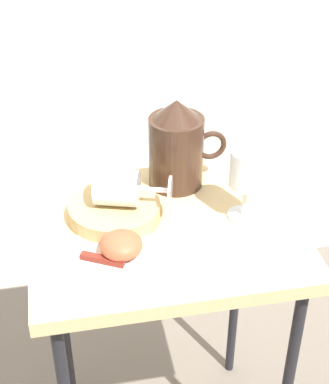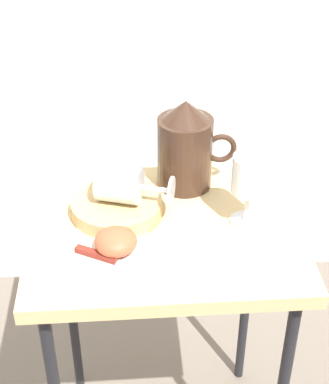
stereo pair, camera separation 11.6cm
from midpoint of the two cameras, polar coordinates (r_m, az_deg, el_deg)
table at (r=1.25m, az=2.66°, el=-6.01°), size 0.54×0.44×0.69m
linen_napkin at (r=1.12m, az=-1.48°, el=-6.46°), size 0.27×0.20×0.00m
basket_tray at (r=1.22m, az=-1.82°, el=-1.53°), size 0.18×0.18×0.03m
pitcher at (r=1.29m, az=4.55°, el=3.73°), size 0.17×0.12×0.20m
wine_glass_upright at (r=1.18m, az=10.77°, el=1.26°), size 0.07×0.07×0.15m
wine_glass_tipped_near at (r=1.19m, az=-1.29°, el=0.59°), size 0.16×0.11×0.07m
apple_half_left at (r=1.12m, az=-1.65°, el=-4.79°), size 0.08×0.08×0.04m
knife at (r=1.11m, az=-1.92°, el=-6.52°), size 0.20×0.12×0.01m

